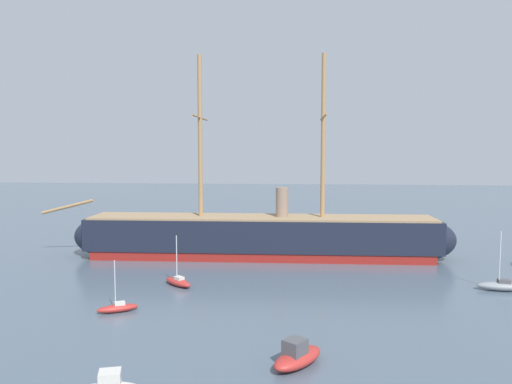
{
  "coord_description": "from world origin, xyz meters",
  "views": [
    {
      "loc": [
        -0.54,
        -16.96,
        15.21
      ],
      "look_at": [
        -5.25,
        38.22,
        10.43
      ],
      "focal_mm": 35.06,
      "sensor_mm": 36.0,
      "label": 1
    }
  ],
  "objects": [
    {
      "name": "motorboat_near_centre",
      "position": [
        -0.53,
        17.05,
        0.71
      ],
      "size": [
        4.45,
        5.04,
        2.01
      ],
      "color": "#B22D28",
      "rests_on": "ground"
    },
    {
      "name": "motorboat_far_left",
      "position": [
        -27.3,
        57.43,
        0.66
      ],
      "size": [
        4.73,
        2.61,
        1.88
      ],
      "color": "gray",
      "rests_on": "ground"
    },
    {
      "name": "tall_ship",
      "position": [
        -5.72,
        52.1,
        3.02
      ],
      "size": [
        58.45,
        12.0,
        28.12
      ],
      "color": "maroon",
      "rests_on": "ground"
    },
    {
      "name": "sailboat_alongside_bow",
      "position": [
        -13.82,
        36.63,
        0.47
      ],
      "size": [
        4.1,
        3.86,
        5.65
      ],
      "color": "#B22D28",
      "rests_on": "ground"
    },
    {
      "name": "sailboat_alongside_stern",
      "position": [
        21.3,
        37.7,
        0.54
      ],
      "size": [
        5.11,
        2.05,
        6.47
      ],
      "color": "gray",
      "rests_on": "ground"
    },
    {
      "name": "sailboat_mid_left",
      "position": [
        -17.3,
        27.34,
        0.41
      ],
      "size": [
        3.87,
        2.77,
        4.92
      ],
      "color": "#B22D28",
      "rests_on": "ground"
    }
  ]
}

